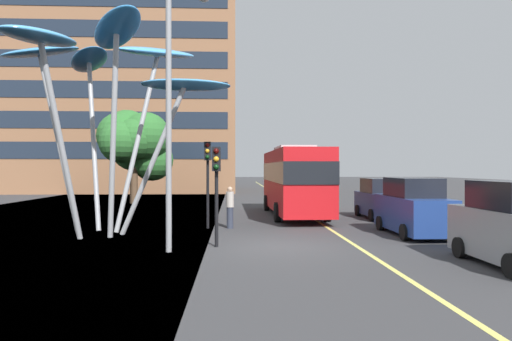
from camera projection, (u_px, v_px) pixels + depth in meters
The scene contains 12 objects.
ground at pixel (257, 248), 15.09m from camera, with size 120.00×240.00×0.10m.
red_bus at pixel (294, 178), 24.88m from camera, with size 2.87×10.29×3.80m.
leaf_sculpture at pixel (105, 64), 18.05m from camera, with size 9.57×9.60×8.39m.
traffic_light_kerb_near at pixel (216, 174), 14.92m from camera, with size 0.28×0.42×3.31m.
traffic_light_kerb_far at pixel (208, 166), 19.59m from camera, with size 0.28×0.42×3.76m.
car_parked_mid at pixel (413, 208), 17.74m from camera, with size 1.91×4.41×2.24m.
car_parked_far at pixel (381, 200), 23.59m from camera, with size 1.92×4.03×2.09m.
street_lamp at pixel (178, 86), 14.12m from camera, with size 1.41×0.44×8.26m.
tree_pavement_near at pixel (136, 136), 33.52m from camera, with size 5.13×4.75×7.02m.
tree_pavement_far at pixel (132, 146), 33.81m from camera, with size 5.52×5.61×6.76m.
pedestrian at pixel (230, 207), 19.71m from camera, with size 0.34×0.34×1.82m.
backdrop_building at pixel (128, 87), 52.98m from camera, with size 25.18×15.71×24.31m.
Camera 1 is at (-1.38, -15.06, 2.61)m, focal length 31.81 mm.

